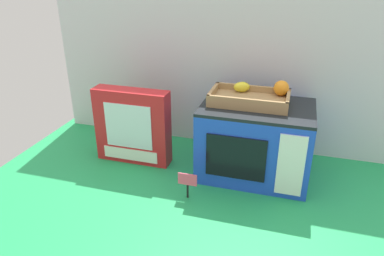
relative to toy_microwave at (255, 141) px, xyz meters
name	(u,v)px	position (x,y,z in m)	size (l,w,h in m)	color
ground_plane	(212,169)	(-0.17, -0.03, -0.15)	(1.70, 1.70, 0.00)	#219E54
display_back_panel	(228,64)	(-0.17, 0.24, 0.23)	(1.61, 0.03, 0.75)	silver
toy_microwave	(255,141)	(0.00, 0.00, 0.00)	(0.42, 0.30, 0.29)	blue
food_groups_crate	(253,97)	(-0.03, 0.03, 0.17)	(0.29, 0.18, 0.08)	#A37F51
cookie_set_box	(133,126)	(-0.50, -0.04, 0.01)	(0.32, 0.08, 0.32)	red
price_sign	(187,182)	(-0.20, -0.24, -0.08)	(0.07, 0.01, 0.10)	black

